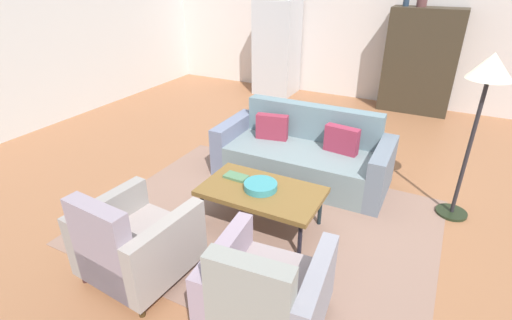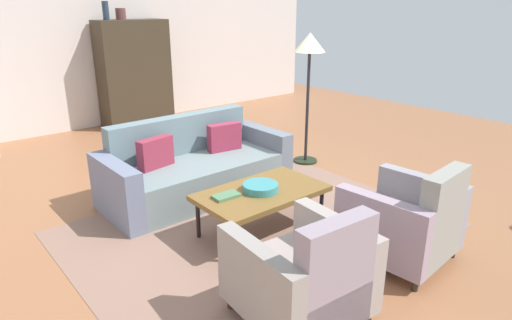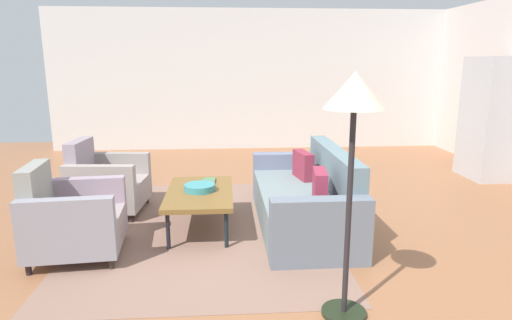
% 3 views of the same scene
% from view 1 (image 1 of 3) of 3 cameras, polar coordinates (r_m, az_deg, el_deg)
% --- Properties ---
extents(ground_plane, '(11.51, 11.51, 0.00)m').
position_cam_1_polar(ground_plane, '(4.57, 8.77, -5.11)').
color(ground_plane, '#98603E').
extents(wall_back, '(9.59, 0.12, 2.80)m').
position_cam_1_polar(wall_back, '(7.89, 19.80, 18.10)').
color(wall_back, beige).
rests_on(wall_back, ground).
extents(wall_left, '(0.12, 8.04, 2.80)m').
position_cam_1_polar(wall_left, '(7.08, -31.44, 15.02)').
color(wall_left, silver).
rests_on(wall_left, ground).
extents(area_rug, '(3.40, 2.60, 0.01)m').
position_cam_1_polar(area_rug, '(4.07, 1.11, -9.12)').
color(area_rug, '#896757').
rests_on(area_rug, ground).
extents(couch, '(2.11, 0.92, 0.86)m').
position_cam_1_polar(couch, '(4.83, 7.13, 0.75)').
color(couch, slate).
rests_on(couch, ground).
extents(coffee_table, '(1.20, 0.70, 0.42)m').
position_cam_1_polar(coffee_table, '(3.82, 0.83, -4.87)').
color(coffee_table, black).
rests_on(coffee_table, ground).
extents(armchair_left, '(0.86, 0.86, 0.88)m').
position_cam_1_polar(armchair_left, '(3.38, -17.92, -12.00)').
color(armchair_left, '#3A211B').
rests_on(armchair_left, ground).
extents(armchair_right, '(0.87, 0.87, 0.88)m').
position_cam_1_polar(armchair_right, '(2.82, 1.25, -19.78)').
color(armchair_right, '#382214').
rests_on(armchair_right, ground).
extents(fruit_bowl, '(0.33, 0.33, 0.07)m').
position_cam_1_polar(fruit_bowl, '(3.79, 0.68, -3.91)').
color(fruit_bowl, teal).
rests_on(fruit_bowl, coffee_table).
extents(book_stack, '(0.25, 0.15, 0.03)m').
position_cam_1_polar(book_stack, '(4.00, -3.00, -2.49)').
color(book_stack, '#4D7852').
rests_on(book_stack, coffee_table).
extents(cabinet, '(1.20, 0.51, 1.80)m').
position_cam_1_polar(cabinet, '(7.57, 23.30, 13.32)').
color(cabinet, '#362C1E').
rests_on(cabinet, ground).
extents(vase_round, '(0.17, 0.17, 0.18)m').
position_cam_1_polar(vase_round, '(7.44, 23.54, 20.93)').
color(vase_round, brown).
rests_on(vase_round, cabinet).
extents(refrigerator, '(0.80, 0.73, 1.85)m').
position_cam_1_polar(refrigerator, '(8.14, 3.12, 16.37)').
color(refrigerator, '#B7BABF').
rests_on(refrigerator, ground).
extents(floor_lamp, '(0.40, 0.40, 1.72)m').
position_cam_1_polar(floor_lamp, '(4.15, 31.21, 9.80)').
color(floor_lamp, black).
rests_on(floor_lamp, ground).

